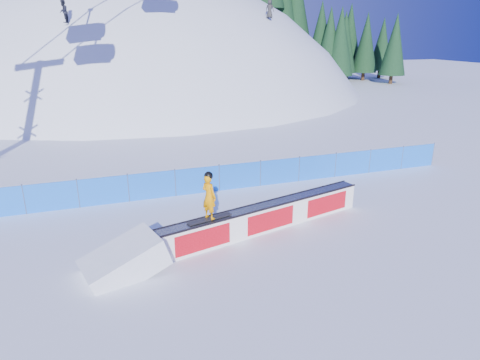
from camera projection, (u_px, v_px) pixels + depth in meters
name	position (u px, v px, depth m)	size (l,w,h in m)	color
ground	(280.00, 228.00, 15.78)	(160.00, 160.00, 0.00)	white
snow_hill	(151.00, 221.00, 59.16)	(64.00, 64.00, 64.00)	white
treeline	(328.00, 14.00, 57.39)	(25.66, 11.62, 19.32)	#332014
safety_fence	(240.00, 176.00, 19.59)	(22.05, 0.05, 1.30)	blue
rail_box	(266.00, 217.00, 15.48)	(8.36, 2.65, 1.02)	white
snow_ramp	(125.00, 272.00, 12.89)	(2.32, 1.55, 0.87)	white
snowboarder	(209.00, 196.00, 13.82)	(1.59, 0.66, 1.64)	black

